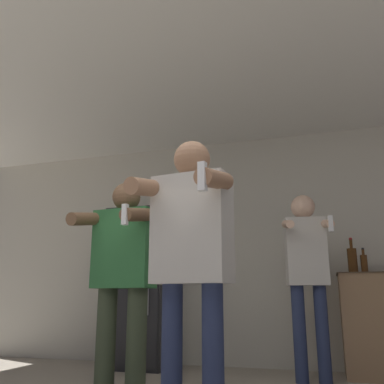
% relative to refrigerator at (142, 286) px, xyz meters
% --- Properties ---
extents(wall_back, '(7.00, 0.06, 2.55)m').
position_rel_refrigerator_xyz_m(wall_back, '(1.07, 0.35, 0.43)').
color(wall_back, beige).
rests_on(wall_back, ground_plane).
extents(ceiling_slab, '(7.00, 3.81, 0.05)m').
position_rel_refrigerator_xyz_m(ceiling_slab, '(1.07, -1.32, 1.73)').
color(ceiling_slab, silver).
rests_on(ceiling_slab, wall_back).
extents(refrigerator, '(0.66, 0.68, 1.69)m').
position_rel_refrigerator_xyz_m(refrigerator, '(0.00, 0.00, 0.00)').
color(refrigerator, '#262628').
rests_on(refrigerator, ground_plane).
extents(bottle_green_wine, '(0.09, 0.09, 0.35)m').
position_rel_refrigerator_xyz_m(bottle_green_wine, '(2.22, 0.02, 0.23)').
color(bottle_green_wine, '#563314').
rests_on(bottle_green_wine, counter).
extents(bottle_amber_bourbon, '(0.06, 0.06, 0.25)m').
position_rel_refrigerator_xyz_m(bottle_amber_bourbon, '(2.32, 0.02, 0.20)').
color(bottle_amber_bourbon, '#563314').
rests_on(bottle_amber_bourbon, counter).
extents(person_woman_foreground, '(0.53, 0.48, 1.57)m').
position_rel_refrigerator_xyz_m(person_woman_foreground, '(1.29, -2.30, 0.13)').
color(person_woman_foreground, navy).
rests_on(person_woman_foreground, ground_plane).
extents(person_man_side, '(0.56, 0.53, 1.58)m').
position_rel_refrigerator_xyz_m(person_man_side, '(0.53, -1.56, 0.07)').
color(person_man_side, '#38422D').
rests_on(person_man_side, ground_plane).
extents(person_spectator_back, '(0.48, 0.48, 1.67)m').
position_rel_refrigerator_xyz_m(person_spectator_back, '(1.80, -0.37, 0.16)').
color(person_spectator_back, navy).
rests_on(person_spectator_back, ground_plane).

